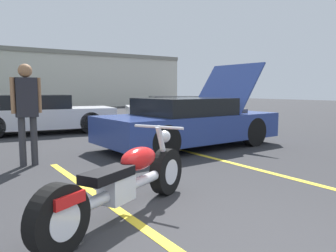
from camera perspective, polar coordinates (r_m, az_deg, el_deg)
The scene contains 7 objects.
parking_stripe_middle at distance 4.08m, azimuth -9.65°, elevation -13.55°, with size 0.12×5.26×0.01m, color yellow.
parking_stripe_back at distance 5.80m, azimuth 17.23°, elevation -7.74°, with size 0.12×5.26×0.01m, color yellow.
motorcycle at distance 3.62m, azimuth -7.61°, elevation -9.79°, with size 2.26×1.29×0.94m.
show_car_hood_open at distance 7.96m, azimuth 3.84°, elevation 0.66°, with size 4.46×2.10×2.07m.
parked_car_left_row at distance 11.25m, azimuth -21.24°, elevation 1.84°, with size 4.66×2.40×1.23m.
parked_car_right_row at distance 14.32m, azimuth 1.67°, elevation 2.91°, with size 4.87×3.48×1.11m.
spectator_far_lot at distance 6.42m, azimuth -23.41°, elevation 3.37°, with size 0.52×0.24×1.85m.
Camera 1 is at (-1.98, -1.54, 1.38)m, focal length 35.00 mm.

